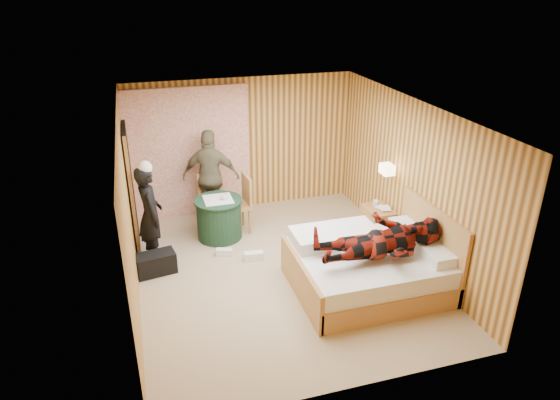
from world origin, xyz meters
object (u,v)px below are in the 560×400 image
object	(u,v)px
nightstand	(377,223)
round_table	(219,218)
chair_near	(241,200)
woman_standing	(150,215)
duffel_bag	(156,263)
man_on_bed	(383,232)
chair_far	(211,194)
man_at_table	(211,177)
wall_lamp	(387,169)
bed	(370,266)

from	to	relation	value
nightstand	round_table	xyz separation A→B (m)	(-2.57, 0.81, 0.07)
chair_near	round_table	bearing A→B (deg)	-75.85
nightstand	woman_standing	xyz separation A→B (m)	(-3.70, 0.36, 0.50)
duffel_bag	round_table	bearing A→B (deg)	27.56
man_on_bed	round_table	bearing A→B (deg)	128.41
round_table	chair_far	size ratio (longest dim) A/B	0.87
round_table	man_at_table	size ratio (longest dim) A/B	0.47
wall_lamp	bed	world-z (taller)	wall_lamp
duffel_bag	man_on_bed	bearing A→B (deg)	-35.86
woman_standing	man_at_table	distance (m)	1.60
bed	man_on_bed	bearing A→B (deg)	-82.62
nightstand	chair_near	size ratio (longest dim) A/B	0.57
wall_lamp	round_table	xyz separation A→B (m)	(-2.61, 0.90, -0.94)
wall_lamp	nightstand	world-z (taller)	wall_lamp
chair_far	man_on_bed	bearing A→B (deg)	-74.32
chair_near	man_on_bed	world-z (taller)	man_on_bed
nightstand	round_table	bearing A→B (deg)	162.43
man_at_table	man_on_bed	xyz separation A→B (m)	(1.84, -3.00, 0.14)
chair_far	chair_near	world-z (taller)	chair_near
duffel_bag	man_on_bed	size ratio (longest dim) A/B	0.33
wall_lamp	woman_standing	xyz separation A→B (m)	(-3.74, 0.45, -0.51)
bed	man_at_table	xyz separation A→B (m)	(-1.81, 2.77, 0.53)
round_table	woman_standing	world-z (taller)	woman_standing
chair_far	man_at_table	distance (m)	0.33
duffel_bag	man_on_bed	world-z (taller)	man_on_bed
woman_standing	man_on_bed	distance (m)	3.51
man_on_bed	wall_lamp	bearing A→B (deg)	61.47
round_table	chair_far	distance (m)	0.67
wall_lamp	bed	size ratio (longest dim) A/B	0.12
bed	man_at_table	distance (m)	3.35
round_table	man_on_bed	bearing A→B (deg)	-51.59
bed	duffel_bag	distance (m)	3.20
round_table	man_at_table	distance (m)	0.84
wall_lamp	man_on_bed	world-z (taller)	man_on_bed
bed	duffel_bag	xyz separation A→B (m)	(-2.94, 1.24, -0.17)
round_table	duffel_bag	bearing A→B (deg)	-142.84
bed	man_on_bed	size ratio (longest dim) A/B	1.20
woman_standing	man_at_table	bearing A→B (deg)	-52.41
nightstand	round_table	distance (m)	2.70
chair_far	man_at_table	bearing A→B (deg)	39.67
nightstand	duffel_bag	bearing A→B (deg)	-179.35
nightstand	man_on_bed	bearing A→B (deg)	-115.83
wall_lamp	nightstand	size ratio (longest dim) A/B	0.44
nightstand	round_table	size ratio (longest dim) A/B	0.73
bed	woman_standing	bearing A→B (deg)	150.83
chair_far	woman_standing	xyz separation A→B (m)	(-1.10, -1.10, 0.25)
nightstand	chair_far	distance (m)	2.99
bed	round_table	size ratio (longest dim) A/B	2.61
duffel_bag	bed	bearing A→B (deg)	-32.40
nightstand	man_on_bed	world-z (taller)	man_on_bed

